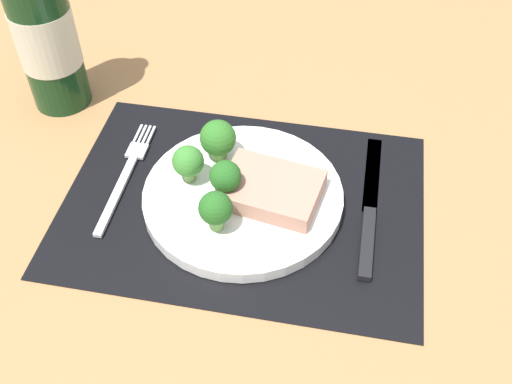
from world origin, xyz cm
name	(u,v)px	position (x,y,z in cm)	size (l,w,h in cm)	color
ground_plane	(243,211)	(0.00, 0.00, -1.50)	(140.00, 110.00, 3.00)	#996D42
placemat	(243,202)	(0.00, 0.00, 0.15)	(42.44, 30.64, 0.30)	black
plate	(243,197)	(0.00, 0.00, 1.10)	(23.62, 23.62, 1.60)	white
steak	(271,187)	(3.30, 0.42, 3.02)	(11.18, 8.34, 2.25)	tan
broccoli_near_steak	(216,209)	(-1.80, -5.75, 4.92)	(3.77, 3.77, 5.07)	#6B994C
broccoli_back_left	(218,139)	(-4.11, 5.34, 4.87)	(4.44, 4.44, 5.32)	#5B8942
broccoli_center	(188,162)	(-6.64, 0.88, 4.81)	(3.75, 3.75, 4.88)	#6B994C
broccoli_front_edge	(225,177)	(-1.70, -1.24, 5.30)	(3.65, 3.65, 5.40)	#5B8942
fork	(126,175)	(-15.10, 1.42, 0.55)	(2.40, 19.20, 0.50)	silver
knife	(369,214)	(14.91, 0.53, 0.60)	(1.80, 23.00, 0.80)	black
wine_bottle	(43,26)	(-28.82, 14.59, 11.85)	(7.95, 7.95, 31.05)	#143819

